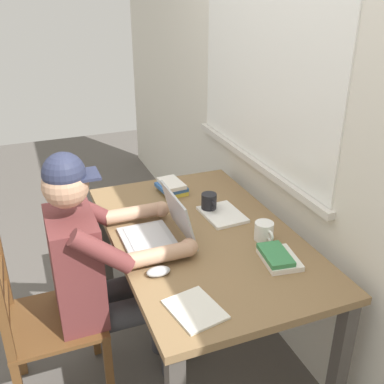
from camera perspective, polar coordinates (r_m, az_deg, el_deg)
The scene contains 13 objects.
ground_plane at distance 2.63m, azimuth 1.12°, elevation -19.43°, with size 8.00×8.00×0.00m, color #56514C.
back_wall at distance 2.19m, azimuth 13.56°, elevation 9.97°, with size 6.00×0.08×2.60m.
desk at distance 2.22m, azimuth 1.27°, elevation -7.25°, with size 1.36×0.83×0.76m.
seated_person at distance 2.11m, azimuth -11.44°, elevation -9.04°, with size 0.50×0.60×1.23m.
wooden_chair at distance 2.23m, azimuth -18.22°, elevation -15.03°, with size 0.42×0.42×0.93m.
laptop at distance 2.08m, azimuth -3.89°, elevation -4.90°, with size 0.33×0.29×0.23m.
computer_mouse at distance 1.88m, azimuth -4.23°, elevation -9.90°, with size 0.06×0.10×0.03m, color #ADAFB2.
coffee_mug_white at distance 2.12m, azimuth 9.03°, elevation -4.87°, with size 0.13×0.09×0.09m.
coffee_mug_dark at distance 2.34m, azimuth 2.16°, elevation -1.33°, with size 0.12×0.08×0.10m.
book_stack_main at distance 2.55m, azimuth -2.52°, elevation 0.64°, with size 0.19×0.15×0.07m.
book_stack_side at distance 1.99m, azimuth 10.73°, elevation -8.04°, with size 0.21×0.17×0.04m.
paper_pile_near_laptop at distance 1.71m, azimuth 0.37°, elevation -14.49°, with size 0.21×0.17×0.01m, color silver.
paper_pile_back_corner at distance 2.32m, azimuth 3.83°, elevation -2.83°, with size 0.24×0.18×0.02m, color white.
Camera 1 is at (1.72, -0.73, 1.85)m, focal length 42.58 mm.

